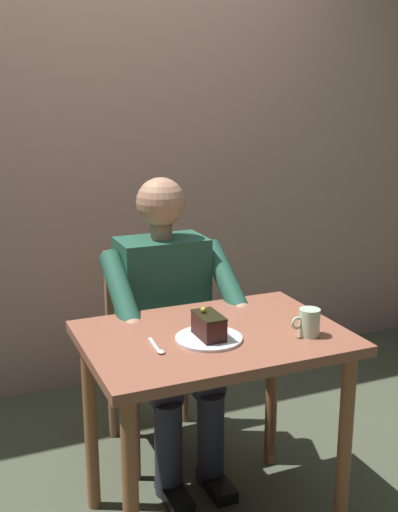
{
  "coord_description": "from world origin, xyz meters",
  "views": [
    {
      "loc": [
        0.83,
        1.84,
        1.55
      ],
      "look_at": [
        0.01,
        -0.1,
        1.0
      ],
      "focal_mm": 44.14,
      "sensor_mm": 36.0,
      "label": 1
    }
  ],
  "objects_px": {
    "coffee_cup": "(309,322)",
    "seated_person": "(169,323)",
    "cake_slice": "(209,325)",
    "chair": "(156,341)",
    "dessert_spoon": "(157,348)",
    "dining_table": "(213,364)"
  },
  "relations": [
    {
      "from": "chair",
      "to": "dessert_spoon",
      "type": "bearing_deg",
      "value": 71.63
    },
    {
      "from": "dessert_spoon",
      "to": "chair",
      "type": "bearing_deg",
      "value": -108.37
    },
    {
      "from": "coffee_cup",
      "to": "cake_slice",
      "type": "bearing_deg",
      "value": -16.83
    },
    {
      "from": "chair",
      "to": "cake_slice",
      "type": "distance_m",
      "value": 0.74
    },
    {
      "from": "chair",
      "to": "cake_slice",
      "type": "bearing_deg",
      "value": 86.56
    },
    {
      "from": "coffee_cup",
      "to": "seated_person",
      "type": "bearing_deg",
      "value": -64.28
    },
    {
      "from": "chair",
      "to": "dessert_spoon",
      "type": "xyz_separation_m",
      "value": [
        0.22,
        0.68,
        0.27
      ]
    },
    {
      "from": "chair",
      "to": "seated_person",
      "type": "distance_m",
      "value": 0.23
    },
    {
      "from": "cake_slice",
      "to": "dining_table",
      "type": "bearing_deg",
      "value": -129.29
    },
    {
      "from": "dessert_spoon",
      "to": "dining_table",
      "type": "bearing_deg",
      "value": -165.38
    },
    {
      "from": "seated_person",
      "to": "coffee_cup",
      "type": "distance_m",
      "value": 0.68
    },
    {
      "from": "dining_table",
      "to": "seated_person",
      "type": "distance_m",
      "value": 0.45
    },
    {
      "from": "cake_slice",
      "to": "coffee_cup",
      "type": "xyz_separation_m",
      "value": [
        -0.33,
        0.1,
        -0.0
      ]
    },
    {
      "from": "seated_person",
      "to": "cake_slice",
      "type": "relative_size",
      "value": 8.89
    },
    {
      "from": "cake_slice",
      "to": "chair",
      "type": "bearing_deg",
      "value": -93.44
    },
    {
      "from": "chair",
      "to": "dessert_spoon",
      "type": "distance_m",
      "value": 0.76
    },
    {
      "from": "seated_person",
      "to": "chair",
      "type": "bearing_deg",
      "value": -90.0
    },
    {
      "from": "dining_table",
      "to": "chair",
      "type": "bearing_deg",
      "value": -90.0
    },
    {
      "from": "dining_table",
      "to": "chair",
      "type": "xyz_separation_m",
      "value": [
        0.0,
        -0.62,
        -0.15
      ]
    },
    {
      "from": "coffee_cup",
      "to": "dining_table",
      "type": "bearing_deg",
      "value": -27.32
    },
    {
      "from": "seated_person",
      "to": "dessert_spoon",
      "type": "distance_m",
      "value": 0.56
    },
    {
      "from": "dining_table",
      "to": "dessert_spoon",
      "type": "height_order",
      "value": "dessert_spoon"
    }
  ]
}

